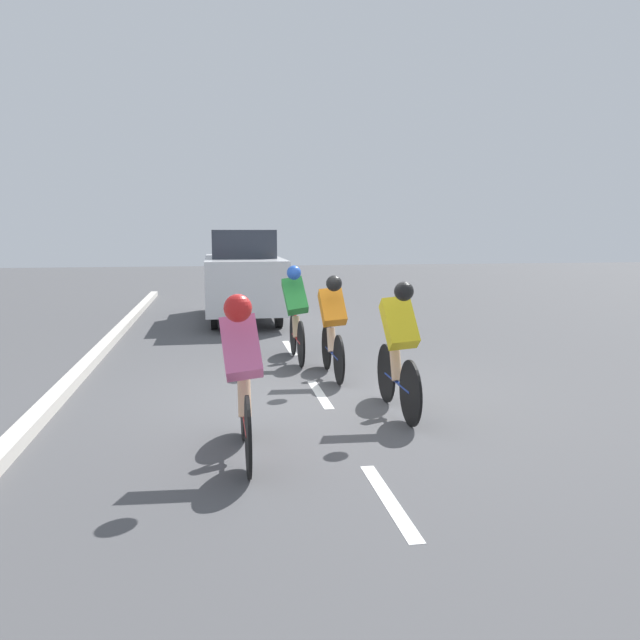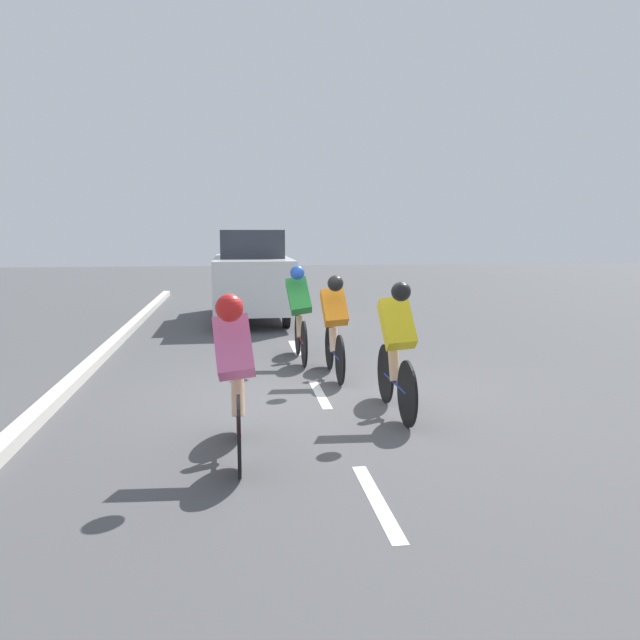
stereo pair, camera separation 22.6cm
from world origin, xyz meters
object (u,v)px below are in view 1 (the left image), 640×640
Objects in this scene: cyclist_orange at (333,324)px; cyclist_green at (296,312)px; cyclist_yellow at (399,346)px; support_car at (243,275)px; cyclist_pink at (242,372)px.

cyclist_orange is 1.23m from cyclist_green.
cyclist_orange is at bearing 107.35° from cyclist_green.
support_car is (1.35, -7.99, 0.26)m from cyclist_yellow.
support_car is at bearing -80.43° from cyclist_yellow.
cyclist_yellow is at bearing 101.70° from cyclist_orange.
cyclist_green is at bearing -76.10° from cyclist_yellow.
cyclist_green reaches higher than cyclist_yellow.
support_car is (0.59, -4.93, 0.25)m from cyclist_green.
cyclist_yellow is (-0.39, 1.89, 0.02)m from cyclist_orange.
cyclist_pink is at bearing 76.31° from cyclist_green.
cyclist_green reaches higher than cyclist_orange.
cyclist_pink is 0.39× the size of support_car.
cyclist_yellow is 2.10m from cyclist_pink.
cyclist_yellow is at bearing -147.87° from cyclist_pink.
support_car reaches higher than cyclist_green.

